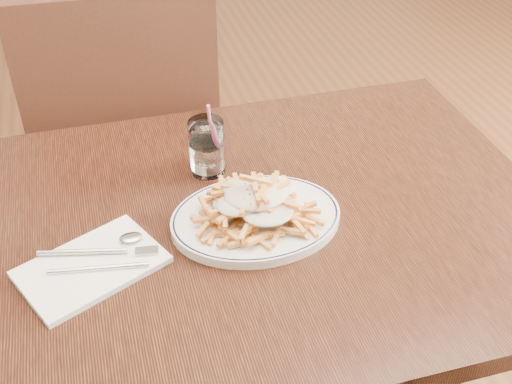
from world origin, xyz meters
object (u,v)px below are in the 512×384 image
object	(u,v)px
table	(229,253)
fries_plate	(256,218)
chair_far	(128,138)
loaded_fries	(256,199)
water_glass	(207,150)

from	to	relation	value
table	fries_plate	distance (m)	0.10
chair_far	loaded_fries	size ratio (longest dim) A/B	3.98
table	fries_plate	size ratio (longest dim) A/B	3.41
table	fries_plate	bearing A→B (deg)	-23.38
chair_far	fries_plate	bearing A→B (deg)	-74.61
table	chair_far	xyz separation A→B (m)	(-0.13, 0.62, -0.11)
fries_plate	water_glass	bearing A→B (deg)	104.80
chair_far	water_glass	size ratio (longest dim) A/B	6.57
table	fries_plate	world-z (taller)	fries_plate
fries_plate	loaded_fries	bearing A→B (deg)	-71.57
fries_plate	loaded_fries	world-z (taller)	loaded_fries
loaded_fries	water_glass	bearing A→B (deg)	104.80
water_glass	chair_far	bearing A→B (deg)	105.62
loaded_fries	water_glass	world-z (taller)	water_glass
fries_plate	water_glass	world-z (taller)	water_glass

